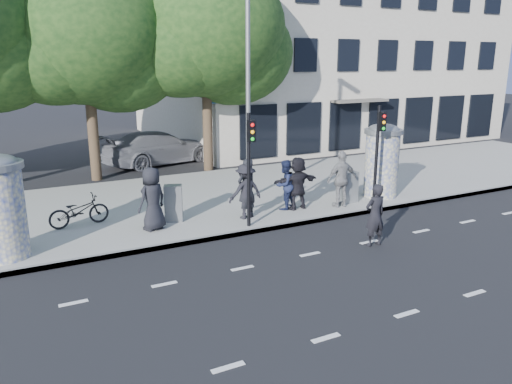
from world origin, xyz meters
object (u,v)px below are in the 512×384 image
ped_a (152,199)px  ped_d (246,191)px  ped_f (298,183)px  cabinet_right (349,187)px  ad_column_right (382,159)px  ped_b (247,189)px  man_road (375,215)px  traffic_pole_near (249,159)px  street_lamp (249,66)px  ped_c (285,185)px  ped_e (342,179)px  bicycle (79,211)px  traffic_pole_far (378,146)px  cabinet_left (173,203)px  car_right (159,148)px

ped_a → ped_d: 2.92m
ped_f → cabinet_right: size_ratio=1.63×
ad_column_right → ped_a: bearing=179.0°
ped_b → ped_a: bearing=-22.6°
ped_d → man_road: ped_d is taller
traffic_pole_near → street_lamp: 4.07m
ped_c → ped_e: (1.84, -0.64, 0.13)m
ped_b → bicycle: bearing=-36.1°
ped_f → man_road: ped_f is taller
traffic_pole_far → ped_b: (-4.50, 0.81, -1.13)m
man_road → ped_b: bearing=-57.2°
ped_c → cabinet_right: (2.44, -0.31, -0.29)m
ped_a → man_road: bearing=120.0°
ped_d → ad_column_right: bearing=175.8°
traffic_pole_near → cabinet_left: (-1.85, 1.58, -1.51)m
traffic_pole_far → ped_e: traffic_pole_far is taller
ped_c → car_right: 9.96m
traffic_pole_near → cabinet_right: traffic_pole_near is taller
ped_a → ped_e: (6.33, -0.61, 0.02)m
man_road → cabinet_right: size_ratio=1.62×
ped_b → cabinet_left: (-2.15, 0.77, -0.39)m
ped_d → bicycle: size_ratio=0.99×
ped_d → cabinet_left: bearing=-25.0°
traffic_pole_far → man_road: traffic_pole_far is taller
ped_e → ped_b: bearing=-4.5°
traffic_pole_near → bicycle: bearing=152.1°
traffic_pole_near → ped_a: size_ratio=1.81×
traffic_pole_near → ped_b: traffic_pole_near is taller
ad_column_right → ped_e: (-2.11, -0.46, -0.43)m
cabinet_right → car_right: size_ratio=0.20×
ped_b → cabinet_right: size_ratio=1.76×
ped_a → ped_e: ped_e is taller
traffic_pole_near → street_lamp: bearing=63.8°
traffic_pole_far → street_lamp: size_ratio=0.42×
ped_d → man_road: 4.14m
street_lamp → cabinet_left: bearing=-158.8°
man_road → bicycle: (-7.08, 5.05, -0.27)m
cabinet_right → cabinet_left: bearing=179.4°
ped_e → man_road: 3.30m
ped_e → ad_column_right: bearing=-166.0°
traffic_pole_near → ped_b: (0.30, 0.81, -1.13)m
traffic_pole_far → car_right: (-4.33, 10.95, -1.42)m
ped_a → car_right: size_ratio=0.34×
ped_d → ped_e: ped_e is taller
car_right → cabinet_left: bearing=150.4°
ped_a → ped_d: (2.90, -0.24, -0.06)m
ad_column_right → bicycle: (-10.34, 1.50, -0.92)m
ped_a → ped_c: size_ratio=1.13×
ped_b → bicycle: (-4.84, 1.60, -0.49)m
ped_b → cabinet_left: bearing=-37.6°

